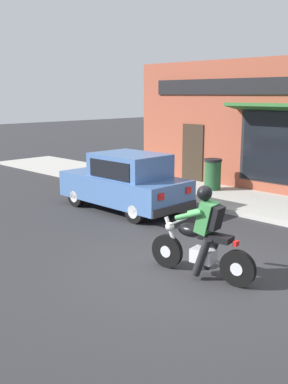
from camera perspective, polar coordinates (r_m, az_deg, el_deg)
name	(u,v)px	position (r m, az deg, el deg)	size (l,w,h in m)	color
ground_plane	(185,271)	(8.22, 5.28, -9.94)	(80.00, 80.00, 0.00)	#2B2B2D
sidewalk_curb	(216,196)	(13.84, 9.17, -0.54)	(2.60, 22.00, 0.14)	#ADAAA3
storefront_building	(277,128)	(14.29, 16.51, 7.79)	(1.25, 10.79, 4.20)	brown
motorcycle_with_rider	(202,239)	(7.79, 7.41, -5.97)	(0.64, 2.02, 1.62)	black
car_hatchback	(125,182)	(12.20, -2.39, 1.22)	(1.66, 3.79, 1.57)	black
trash_bin	(213,174)	(14.39, 8.71, 2.27)	(0.56, 0.56, 0.98)	#23512D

